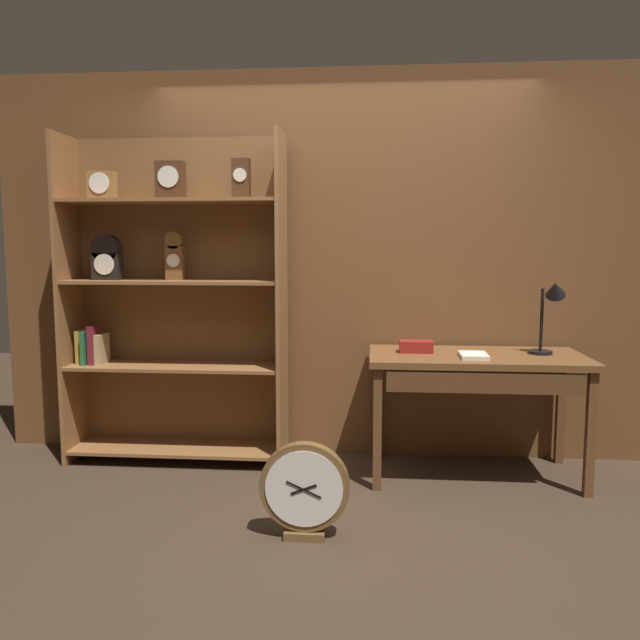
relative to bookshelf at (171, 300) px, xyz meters
The scene contains 8 objects.
ground_plane 1.89m from the bookshelf, 42.83° to the right, with size 10.00×10.00×0.00m, color #3D2D21.
back_wood_panel 1.18m from the bookshelf, 11.97° to the left, with size 4.80×0.05×2.60m, color brown.
bookshelf is the anchor object (origin of this frame).
workbench 2.02m from the bookshelf, ahead, with size 1.31×0.67×0.77m.
desk_lamp 2.41m from the bookshelf, ahead, with size 0.22×0.21×0.48m.
toolbox_small 1.63m from the bookshelf, ahead, with size 0.21×0.12×0.07m, color maroon.
open_repair_manual 1.98m from the bookshelf, ahead, with size 0.16×0.22×0.03m, color silver.
round_clock_large 1.70m from the bookshelf, 47.22° to the right, with size 0.44×0.11×0.48m.
Camera 1 is at (0.20, -2.94, 1.42)m, focal length 34.90 mm.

